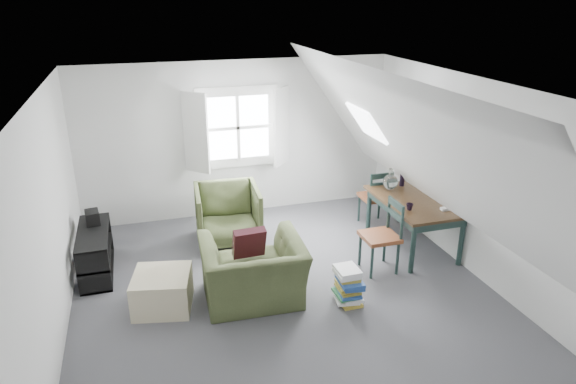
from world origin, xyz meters
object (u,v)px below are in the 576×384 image
object	(u,v)px
armchair_far	(229,241)
armchair_near	(253,300)
dining_chair_far	(376,197)
magazine_stack	(348,286)
media_shelf	(96,255)
dining_table	(414,206)
dining_chair_near	(382,235)
ottoman	(163,291)

from	to	relation	value
armchair_far	armchair_near	bearing A→B (deg)	-86.24
armchair_near	dining_chair_far	distance (m)	2.82
magazine_stack	media_shelf	bearing A→B (deg)	151.09
armchair_near	dining_table	world-z (taller)	dining_table
magazine_stack	dining_chair_far	bearing A→B (deg)	56.28
dining_chair_far	media_shelf	size ratio (longest dim) A/B	0.80
armchair_near	dining_chair_near	bearing A→B (deg)	-170.22
armchair_far	magazine_stack	distance (m)	2.29
armchair_near	dining_chair_far	bearing A→B (deg)	-144.31
dining_table	dining_chair_near	distance (m)	0.86
dining_chair_far	media_shelf	world-z (taller)	dining_chair_far
media_shelf	ottoman	bearing A→B (deg)	-49.93
dining_table	dining_chair_near	world-z (taller)	dining_chair_near
dining_table	armchair_far	bearing A→B (deg)	161.94
ottoman	magazine_stack	xyz separation A→B (m)	(2.10, -0.55, 0.01)
dining_chair_near	magazine_stack	bearing A→B (deg)	-42.82
magazine_stack	dining_table	bearing A→B (deg)	36.55
dining_chair_near	media_shelf	distance (m)	3.74
magazine_stack	armchair_far	bearing A→B (deg)	117.39
ottoman	dining_chair_far	bearing A→B (deg)	21.83
armchair_near	ottoman	bearing A→B (deg)	-6.43
armchair_near	dining_chair_near	xyz separation A→B (m)	(1.79, 0.22, 0.50)
magazine_stack	dining_chair_near	bearing A→B (deg)	39.73
armchair_far	ottoman	xyz separation A→B (m)	(-1.06, -1.47, 0.21)
armchair_near	dining_chair_far	size ratio (longest dim) A/B	1.27
armchair_near	dining_chair_near	distance (m)	1.87
dining_chair_far	ottoman	bearing A→B (deg)	23.81
dining_table	media_shelf	xyz separation A→B (m)	(-4.31, 0.52, -0.37)
ottoman	dining_table	xyz separation A→B (m)	(3.54, 0.52, 0.43)
dining_chair_near	magazine_stack	size ratio (longest dim) A/B	2.14
media_shelf	magazine_stack	distance (m)	3.29
armchair_near	magazine_stack	size ratio (longest dim) A/B	2.62
armchair_near	armchair_far	size ratio (longest dim) A/B	1.26
armchair_near	magazine_stack	world-z (taller)	magazine_stack
armchair_near	armchair_far	xyz separation A→B (m)	(0.02, 1.64, 0.00)
armchair_far	media_shelf	size ratio (longest dim) A/B	0.81
dining_chair_near	media_shelf	size ratio (longest dim) A/B	0.83
armchair_far	magazine_stack	world-z (taller)	magazine_stack
dining_chair_far	magazine_stack	size ratio (longest dim) A/B	2.06
ottoman	dining_chair_near	size ratio (longest dim) A/B	0.67
armchair_far	dining_chair_far	size ratio (longest dim) A/B	1.01
armchair_far	dining_chair_far	bearing A→B (deg)	1.31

